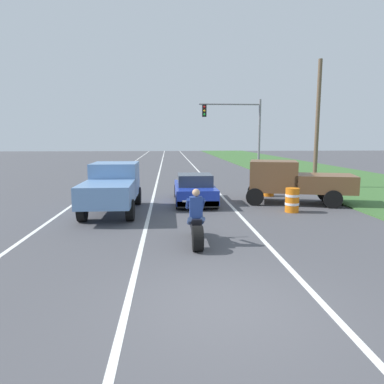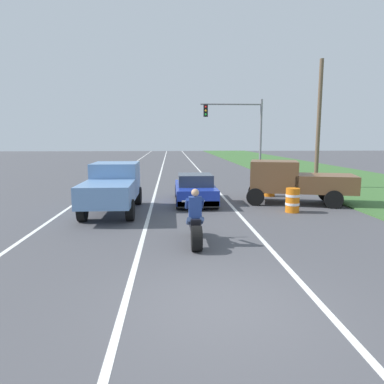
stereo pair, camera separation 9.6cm
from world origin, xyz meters
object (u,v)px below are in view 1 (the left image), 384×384
traffic_light_mast_near (241,125)px  pickup_truck_left_lane_light_blue (112,186)px  motorcycle_with_rider (196,224)px  construction_barrel_nearest (292,200)px  construction_barrel_mid (269,187)px  pickup_truck_right_shoulder_brown (293,180)px  sports_car_blue (194,189)px

traffic_light_mast_near → pickup_truck_left_lane_light_blue: bearing=-121.0°
traffic_light_mast_near → motorcycle_with_rider: bearing=-105.2°
construction_barrel_nearest → construction_barrel_mid: same height
pickup_truck_right_shoulder_brown → construction_barrel_mid: (-0.54, 2.16, -0.60)m
pickup_truck_right_shoulder_brown → construction_barrel_mid: 2.31m
sports_car_blue → pickup_truck_right_shoulder_brown: bearing=-6.2°
pickup_truck_right_shoulder_brown → construction_barrel_mid: size_ratio=5.14×
sports_car_blue → construction_barrel_nearest: bearing=-32.5°
motorcycle_with_rider → pickup_truck_right_shoulder_brown: pickup_truck_right_shoulder_brown is taller
motorcycle_with_rider → construction_barrel_mid: 9.54m
sports_car_blue → construction_barrel_mid: 4.37m
pickup_truck_right_shoulder_brown → construction_barrel_nearest: (-0.73, -1.96, -0.60)m
sports_car_blue → traffic_light_mast_near: 12.49m
pickup_truck_left_lane_light_blue → construction_barrel_nearest: (7.37, -0.46, -0.60)m
pickup_truck_left_lane_light_blue → traffic_light_mast_near: size_ratio=0.80×
construction_barrel_nearest → construction_barrel_mid: bearing=87.4°
pickup_truck_right_shoulder_brown → construction_barrel_mid: bearing=103.9°
construction_barrel_mid → sports_car_blue: bearing=-157.6°
pickup_truck_left_lane_light_blue → construction_barrel_nearest: 7.41m
pickup_truck_right_shoulder_brown → motorcycle_with_rider: bearing=-128.9°
sports_car_blue → pickup_truck_right_shoulder_brown: (4.58, -0.50, 0.48)m
motorcycle_with_rider → sports_car_blue: size_ratio=0.51×
motorcycle_with_rider → traffic_light_mast_near: bearing=74.8°
traffic_light_mast_near → construction_barrel_nearest: 14.10m
motorcycle_with_rider → construction_barrel_nearest: bearing=44.8°
sports_car_blue → construction_barrel_mid: sports_car_blue is taller
pickup_truck_left_lane_light_blue → construction_barrel_mid: bearing=25.8°
construction_barrel_mid → construction_barrel_nearest: bearing=-92.6°
sports_car_blue → motorcycle_with_rider: bearing=-93.9°
pickup_truck_left_lane_light_blue → traffic_light_mast_near: traffic_light_mast_near is taller
motorcycle_with_rider → sports_car_blue: motorcycle_with_rider is taller
construction_barrel_nearest → pickup_truck_left_lane_light_blue: bearing=176.4°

